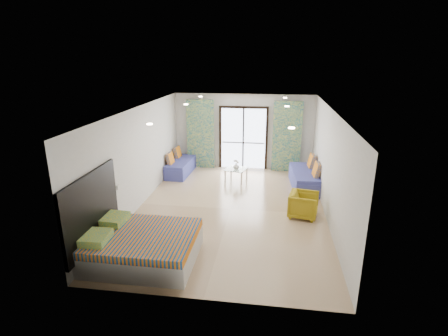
# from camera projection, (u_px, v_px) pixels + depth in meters

# --- Properties ---
(floor) EXTENTS (5.00, 7.50, 0.01)m
(floor) POSITION_uv_depth(u_px,v_px,m) (230.00, 209.00, 9.50)
(floor) COLOR tan
(floor) RESTS_ON ground
(ceiling) EXTENTS (5.00, 7.50, 0.01)m
(ceiling) POSITION_uv_depth(u_px,v_px,m) (231.00, 109.00, 8.67)
(ceiling) COLOR silver
(ceiling) RESTS_ON ground
(wall_back) EXTENTS (5.00, 0.01, 2.70)m
(wall_back) POSITION_uv_depth(u_px,v_px,m) (243.00, 132.00, 12.62)
(wall_back) COLOR silver
(wall_back) RESTS_ON ground
(wall_front) EXTENTS (5.00, 0.01, 2.70)m
(wall_front) POSITION_uv_depth(u_px,v_px,m) (202.00, 229.00, 5.55)
(wall_front) COLOR silver
(wall_front) RESTS_ON ground
(wall_left) EXTENTS (0.01, 7.50, 2.70)m
(wall_left) POSITION_uv_depth(u_px,v_px,m) (139.00, 158.00, 9.42)
(wall_left) COLOR silver
(wall_left) RESTS_ON ground
(wall_right) EXTENTS (0.01, 7.50, 2.70)m
(wall_right) POSITION_uv_depth(u_px,v_px,m) (330.00, 165.00, 8.75)
(wall_right) COLOR silver
(wall_right) RESTS_ON ground
(balcony_door) EXTENTS (1.76, 0.08, 2.28)m
(balcony_door) POSITION_uv_depth(u_px,v_px,m) (243.00, 134.00, 12.62)
(balcony_door) COLOR black
(balcony_door) RESTS_ON floor
(balcony_rail) EXTENTS (1.52, 0.03, 0.04)m
(balcony_rail) POSITION_uv_depth(u_px,v_px,m) (243.00, 143.00, 12.72)
(balcony_rail) COLOR #595451
(balcony_rail) RESTS_ON balcony_door
(curtain_left) EXTENTS (1.00, 0.10, 2.50)m
(curtain_left) POSITION_uv_depth(u_px,v_px,m) (200.00, 134.00, 12.69)
(curtain_left) COLOR silver
(curtain_left) RESTS_ON floor
(curtain_right) EXTENTS (1.00, 0.10, 2.50)m
(curtain_right) POSITION_uv_depth(u_px,v_px,m) (287.00, 137.00, 12.27)
(curtain_right) COLOR silver
(curtain_right) RESTS_ON floor
(downlight_a) EXTENTS (0.12, 0.12, 0.02)m
(downlight_a) POSITION_uv_depth(u_px,v_px,m) (150.00, 124.00, 6.98)
(downlight_a) COLOR #FFE0B2
(downlight_a) RESTS_ON ceiling
(downlight_b) EXTENTS (0.12, 0.12, 0.02)m
(downlight_b) POSITION_uv_depth(u_px,v_px,m) (292.00, 128.00, 6.61)
(downlight_b) COLOR #FFE0B2
(downlight_b) RESTS_ON ceiling
(downlight_c) EXTENTS (0.12, 0.12, 0.02)m
(downlight_c) POSITION_uv_depth(u_px,v_px,m) (186.00, 104.00, 9.81)
(downlight_c) COLOR #FFE0B2
(downlight_c) RESTS_ON ceiling
(downlight_d) EXTENTS (0.12, 0.12, 0.02)m
(downlight_d) POSITION_uv_depth(u_px,v_px,m) (287.00, 106.00, 9.43)
(downlight_d) COLOR #FFE0B2
(downlight_d) RESTS_ON ceiling
(downlight_e) EXTENTS (0.12, 0.12, 0.02)m
(downlight_e) POSITION_uv_depth(u_px,v_px,m) (201.00, 97.00, 11.69)
(downlight_e) COLOR #FFE0B2
(downlight_e) RESTS_ON ceiling
(downlight_f) EXTENTS (0.12, 0.12, 0.02)m
(downlight_f) POSITION_uv_depth(u_px,v_px,m) (285.00, 98.00, 11.32)
(downlight_f) COLOR #FFE0B2
(downlight_f) RESTS_ON ceiling
(headboard) EXTENTS (0.06, 2.10, 1.50)m
(headboard) POSITION_uv_depth(u_px,v_px,m) (92.00, 209.00, 6.96)
(headboard) COLOR black
(headboard) RESTS_ON floor
(switch_plate) EXTENTS (0.02, 0.10, 0.10)m
(switch_plate) POSITION_uv_depth(u_px,v_px,m) (118.00, 187.00, 8.14)
(switch_plate) COLOR silver
(switch_plate) RESTS_ON wall_left
(bed) EXTENTS (2.12, 1.73, 0.73)m
(bed) POSITION_uv_depth(u_px,v_px,m) (142.00, 246.00, 7.06)
(bed) COLOR silver
(bed) RESTS_ON floor
(daybed_left) EXTENTS (0.75, 1.77, 0.86)m
(daybed_left) POSITION_uv_depth(u_px,v_px,m) (180.00, 166.00, 12.28)
(daybed_left) COLOR #3E4394
(daybed_left) RESTS_ON floor
(daybed_right) EXTENTS (0.90, 2.00, 0.96)m
(daybed_right) POSITION_uv_depth(u_px,v_px,m) (305.00, 178.00, 10.97)
(daybed_right) COLOR #3E4394
(daybed_right) RESTS_ON floor
(coffee_table) EXTENTS (0.78, 0.78, 0.74)m
(coffee_table) POSITION_uv_depth(u_px,v_px,m) (236.00, 170.00, 11.52)
(coffee_table) COLOR silver
(coffee_table) RESTS_ON floor
(vase) EXTENTS (0.28, 0.28, 0.21)m
(vase) POSITION_uv_depth(u_px,v_px,m) (236.00, 166.00, 11.41)
(vase) COLOR white
(vase) RESTS_ON coffee_table
(armchair) EXTENTS (0.78, 0.81, 0.72)m
(armchair) POSITION_uv_depth(u_px,v_px,m) (304.00, 204.00, 8.95)
(armchair) COLOR #A78B15
(armchair) RESTS_ON floor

